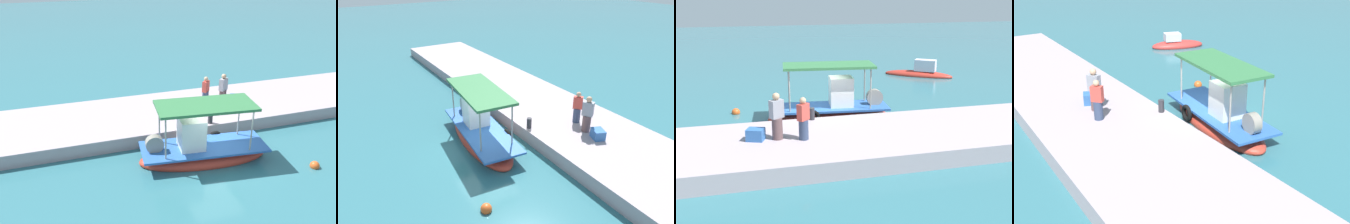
{
  "view_description": "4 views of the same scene",
  "coord_description": "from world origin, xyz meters",
  "views": [
    {
      "loc": [
        6.32,
        12.62,
        8.71
      ],
      "look_at": [
        1.29,
        -3.06,
        1.17
      ],
      "focal_mm": 37.69,
      "sensor_mm": 36.0,
      "label": 1
    },
    {
      "loc": [
        -11.41,
        6.0,
        8.02
      ],
      "look_at": [
        0.48,
        -1.51,
        1.23
      ],
      "focal_mm": 33.2,
      "sensor_mm": 36.0,
      "label": 2
    },
    {
      "loc": [
        -3.75,
        -19.38,
        6.04
      ],
      "look_at": [
        0.56,
        -2.95,
        1.17
      ],
      "focal_mm": 44.95,
      "sensor_mm": 36.0,
      "label": 3
    },
    {
      "loc": [
        12.78,
        -10.16,
        7.45
      ],
      "look_at": [
        0.47,
        -1.87,
        1.02
      ],
      "focal_mm": 44.4,
      "sensor_mm": 36.0,
      "label": 4
    }
  ],
  "objects": [
    {
      "name": "ground_plane",
      "position": [
        0.0,
        0.0,
        0.0
      ],
      "size": [
        120.0,
        120.0,
        0.0
      ],
      "primitive_type": "plane",
      "color": "#316A74"
    },
    {
      "name": "main_fishing_boat",
      "position": [
        0.64,
        -0.11,
        0.48
      ],
      "size": [
        6.12,
        2.6,
        3.08
      ],
      "color": "red",
      "rests_on": "ground_plane"
    },
    {
      "name": "fisherman_near_bollard",
      "position": [
        -2.37,
        -4.25,
        1.49
      ],
      "size": [
        0.58,
        0.55,
        1.79
      ],
      "color": "brown",
      "rests_on": "dock_quay"
    },
    {
      "name": "cargo_crate",
      "position": [
        -3.18,
        -4.2,
        0.91
      ],
      "size": [
        0.76,
        0.69,
        0.45
      ],
      "primitive_type": "cube",
      "rotation": [
        0.0,
        0.0,
        2.77
      ],
      "color": "#3062A9",
      "rests_on": "dock_quay"
    },
    {
      "name": "marker_buoy",
      "position": [
        -3.87,
        2.07,
        0.08
      ],
      "size": [
        0.42,
        0.42,
        0.42
      ],
      "color": "#E15720",
      "rests_on": "ground_plane"
    },
    {
      "name": "dock_quay",
      "position": [
        0.0,
        -4.44,
        0.34
      ],
      "size": [
        36.0,
        5.15,
        0.68
      ],
      "primitive_type": "cube",
      "color": "#A7969D",
      "rests_on": "ground_plane"
    },
    {
      "name": "mooring_bollard",
      "position": [
        -0.67,
        -2.13,
        0.94
      ],
      "size": [
        0.24,
        0.24,
        0.52
      ],
      "primitive_type": "cylinder",
      "color": "#2D2D33",
      "rests_on": "dock_quay"
    },
    {
      "name": "moored_boat_mid",
      "position": [
        9.48,
        8.99,
        0.21
      ],
      "size": [
        4.82,
        4.05,
        1.48
      ],
      "color": "red",
      "rests_on": "ground_plane"
    },
    {
      "name": "fisherman_by_crate",
      "position": [
        -1.42,
        -4.54,
        1.42
      ],
      "size": [
        0.51,
        0.51,
        1.63
      ],
      "color": "#33405D",
      "rests_on": "dock_quay"
    }
  ]
}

